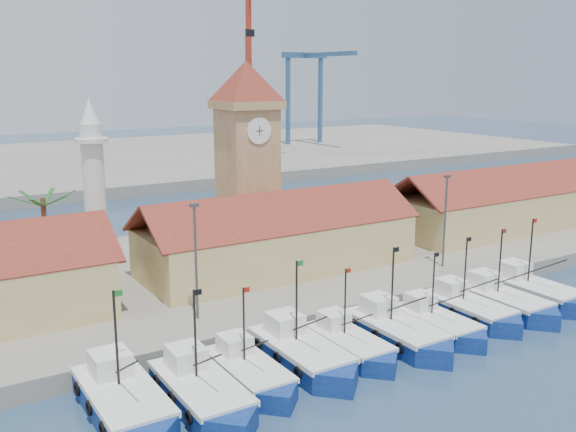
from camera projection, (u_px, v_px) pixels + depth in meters
ground at (421, 358)px, 45.89m from camera, size 400.00×400.00×0.00m
quay at (258, 265)px, 65.63m from camera, size 140.00×32.00×1.50m
terminal at (62, 164)px, 136.90m from camera, size 240.00×80.00×2.00m
boat_0 at (125, 404)px, 37.84m from camera, size 3.89×10.65×8.06m
boat_1 at (203, 395)px, 39.03m from camera, size 3.71×10.16×7.69m
boat_2 at (251, 375)px, 41.84m from camera, size 3.29×9.01×6.82m
boat_3 at (304, 356)px, 44.43m from camera, size 3.78×10.36×7.84m
boat_4 at (351, 346)px, 46.28m from camera, size 3.22×8.82×6.68m
boat_5 at (399, 334)px, 48.20m from camera, size 3.73×10.23×7.74m
boat_6 at (439, 325)px, 50.08m from camera, size 3.25×8.92×6.75m
boat_7 at (471, 311)px, 52.97m from camera, size 3.49×9.56×7.24m
boat_8 at (506, 303)px, 54.66m from camera, size 3.62×9.92×7.51m
boat_9 at (536, 293)px, 57.11m from camera, size 3.79×10.37×7.85m
hall_center at (278, 243)px, 61.61m from camera, size 27.04×10.13×7.61m
hall_right at (503, 207)px, 78.08m from camera, size 31.20×10.13×7.61m
clock_tower at (247, 154)px, 64.85m from camera, size 5.80×5.80×22.70m
minaret at (94, 186)px, 59.28m from camera, size 3.00×3.00×16.30m
palm_tree at (46, 234)px, 55.80m from camera, size 5.60×5.03×8.39m
lamp_posts at (331, 235)px, 54.69m from camera, size 80.70×0.25×9.03m
crane_red_right at (252, 44)px, 148.13m from camera, size 1.00×33.94×44.12m
gantry at (312, 73)px, 161.90m from camera, size 13.00×22.00×23.20m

